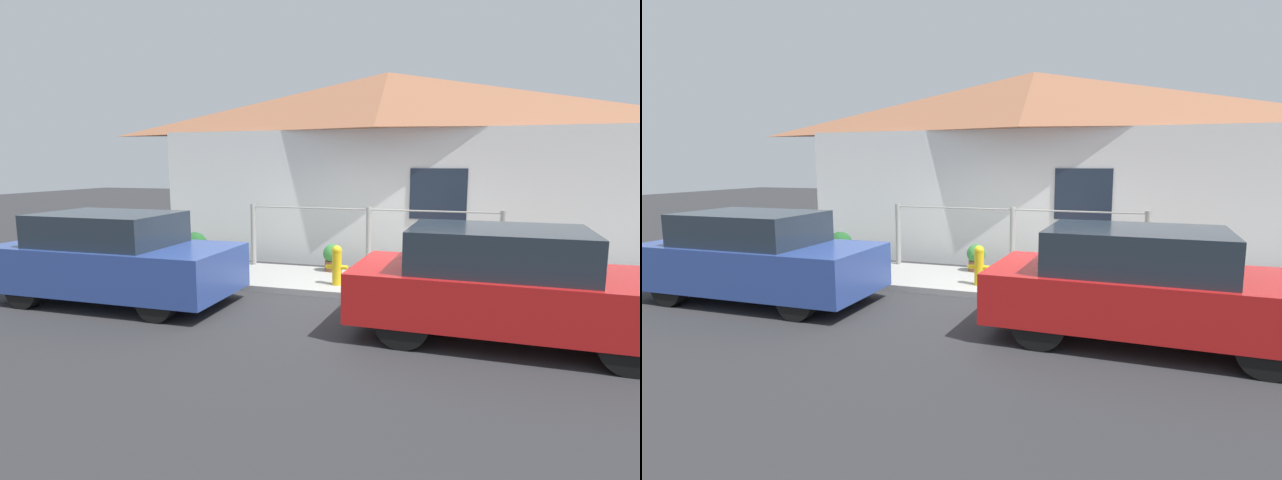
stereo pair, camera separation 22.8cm
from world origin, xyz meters
TOP-DOWN VIEW (x-y plane):
  - ground_plane at (0.00, 0.00)m, footprint 60.00×60.00m
  - sidewalk at (0.00, 0.92)m, footprint 24.00×1.83m
  - house at (0.00, 3.46)m, footprint 10.12×2.23m
  - fence at (0.00, 1.68)m, footprint 4.90×0.10m
  - car_left at (-3.43, -1.19)m, footprint 3.73×1.65m
  - car_right at (2.30, -1.19)m, footprint 3.85×1.82m
  - fire_hydrant at (-0.30, 0.49)m, footprint 0.39×0.17m
  - potted_plant_near_hydrant at (-0.67, 1.55)m, footprint 0.37×0.37m
  - potted_plant_by_fence at (-3.58, 1.36)m, footprint 0.51×0.51m

SIDE VIEW (x-z plane):
  - ground_plane at x=0.00m, z-range 0.00..0.00m
  - sidewalk at x=0.00m, z-range 0.00..0.10m
  - potted_plant_near_hydrant at x=-0.67m, z-range 0.12..0.64m
  - fire_hydrant at x=-0.30m, z-range 0.12..0.81m
  - potted_plant_by_fence at x=-3.58m, z-range 0.15..0.81m
  - car_left at x=-3.43m, z-range -0.01..1.40m
  - car_right at x=2.30m, z-range 0.01..1.40m
  - fence at x=0.00m, z-range 0.16..1.41m
  - house at x=0.00m, z-range 1.21..5.33m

